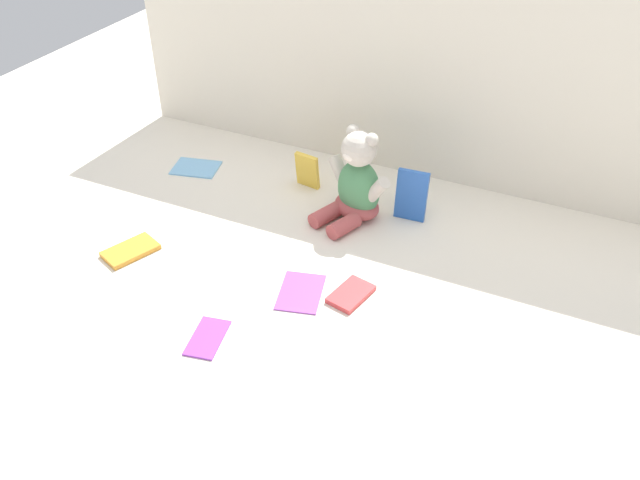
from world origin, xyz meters
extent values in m
plane|color=silver|center=(0.00, 0.00, 0.00)|extent=(3.20, 3.20, 0.00)
cube|color=silver|center=(0.00, 0.45, 0.29)|extent=(1.69, 0.03, 0.59)
ellipsoid|color=#4C8C59|center=(-0.02, 0.17, 0.08)|extent=(0.15, 0.13, 0.16)
ellipsoid|color=#B24C4C|center=(-0.02, 0.17, 0.03)|extent=(0.16, 0.14, 0.06)
sphere|color=beige|center=(-0.02, 0.17, 0.20)|extent=(0.12, 0.12, 0.09)
ellipsoid|color=white|center=(-0.04, 0.13, 0.19)|extent=(0.04, 0.04, 0.03)
sphere|color=beige|center=(-0.05, 0.19, 0.23)|extent=(0.04, 0.04, 0.03)
sphere|color=beige|center=(0.01, 0.16, 0.23)|extent=(0.04, 0.04, 0.03)
cylinder|color=beige|center=(-0.08, 0.19, 0.11)|extent=(0.08, 0.06, 0.08)
cylinder|color=beige|center=(0.04, 0.14, 0.11)|extent=(0.08, 0.06, 0.08)
cylinder|color=#B24C4C|center=(-0.08, 0.10, 0.02)|extent=(0.07, 0.10, 0.04)
cylinder|color=#B24C4C|center=(-0.02, 0.08, 0.02)|extent=(0.07, 0.10, 0.04)
cube|color=#74B3E2|center=(-0.55, 0.19, 0.00)|extent=(0.15, 0.13, 0.01)
cube|color=blue|center=(0.11, 0.21, 0.07)|extent=(0.08, 0.03, 0.14)
cube|color=purple|center=(-0.02, -0.18, 0.00)|extent=(0.13, 0.16, 0.01)
cube|color=orange|center=(-0.46, -0.22, 0.01)|extent=(0.12, 0.15, 0.01)
cube|color=yellow|center=(-0.20, 0.24, 0.05)|extent=(0.07, 0.03, 0.10)
cube|color=#CA383B|center=(0.09, -0.14, 0.01)|extent=(0.09, 0.12, 0.01)
cube|color=purple|center=(-0.13, -0.39, 0.00)|extent=(0.09, 0.13, 0.01)
camera|label=1|loc=(0.50, -1.19, 1.00)|focal=37.22mm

